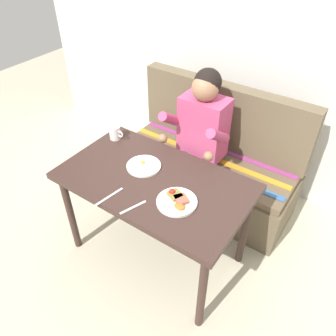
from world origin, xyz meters
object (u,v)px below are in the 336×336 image
object	(u,v)px
coffee_mug	(115,132)
knife	(109,197)
plate_breakfast	(177,201)
fork	(133,207)
couch	(209,166)
person	(199,134)
plate_eggs	(144,166)
table	(155,189)

from	to	relation	value
coffee_mug	knife	world-z (taller)	coffee_mug
plate_breakfast	fork	distance (m)	0.25
couch	coffee_mug	size ratio (longest dim) A/B	12.20
fork	knife	xyz separation A→B (m)	(-0.17, -0.01, 0.00)
person	fork	bearing A→B (deg)	-84.87
coffee_mug	knife	distance (m)	0.62
plate_eggs	coffee_mug	world-z (taller)	coffee_mug
table	couch	size ratio (longest dim) A/B	0.83
fork	plate_breakfast	bearing A→B (deg)	63.97
table	plate_eggs	world-z (taller)	plate_eggs
couch	person	xyz separation A→B (m)	(-0.03, -0.17, 0.41)
person	couch	bearing A→B (deg)	80.61
person	knife	size ratio (longest dim) A/B	6.06
couch	plate_breakfast	bearing A→B (deg)	-75.03
table	person	world-z (taller)	person
table	plate_breakfast	xyz separation A→B (m)	(0.23, -0.09, 0.10)
plate_eggs	person	bearing A→B (deg)	79.17
table	coffee_mug	xyz separation A→B (m)	(-0.50, 0.21, 0.13)
table	plate_breakfast	size ratio (longest dim) A/B	5.07
table	knife	size ratio (longest dim) A/B	6.00
plate_breakfast	knife	bearing A→B (deg)	-151.85
table	knife	world-z (taller)	knife
couch	knife	size ratio (longest dim) A/B	7.20
table	plate_eggs	bearing A→B (deg)	155.24
coffee_mug	fork	xyz separation A→B (m)	(0.55, -0.47, -0.05)
person	table	bearing A→B (deg)	-87.19
couch	person	distance (m)	0.45
knife	couch	bearing A→B (deg)	92.41
table	person	xyz separation A→B (m)	(-0.03, 0.59, 0.09)
fork	knife	bearing A→B (deg)	-156.56
person	knife	distance (m)	0.87
coffee_mug	table	bearing A→B (deg)	-22.31
plate_eggs	fork	world-z (taller)	plate_eggs
plate_eggs	table	bearing A→B (deg)	-24.76
table	fork	distance (m)	0.28
coffee_mug	fork	world-z (taller)	coffee_mug
table	person	bearing A→B (deg)	92.81
knife	fork	bearing A→B (deg)	12.96
person	plate_breakfast	xyz separation A→B (m)	(0.26, -0.68, 0.00)
fork	person	bearing A→B (deg)	114.74
plate_breakfast	coffee_mug	distance (m)	0.79
couch	plate_eggs	size ratio (longest dim) A/B	6.40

